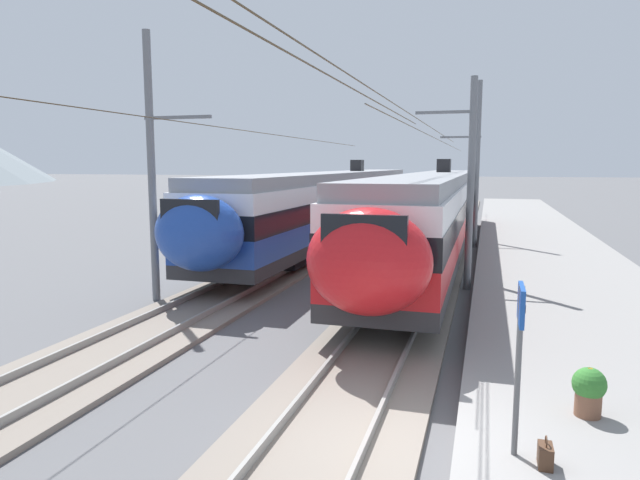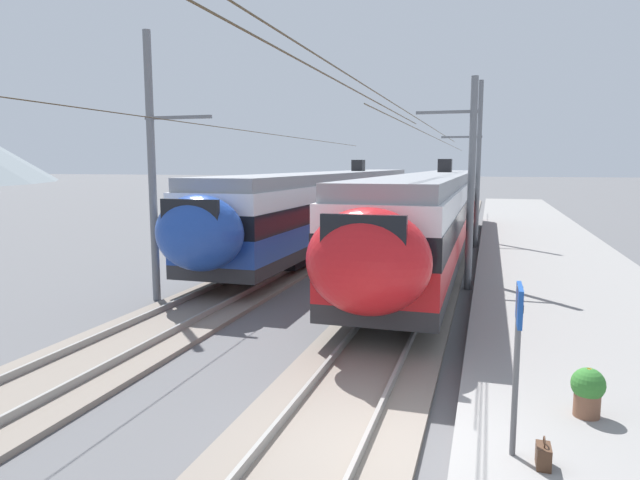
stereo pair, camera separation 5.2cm
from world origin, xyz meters
TOP-DOWN VIEW (x-y plane):
  - ground_plane at (0.00, 0.00)m, footprint 400.00×400.00m
  - track_near at (0.00, 1.08)m, footprint 120.00×3.00m
  - track_far at (0.00, 6.81)m, footprint 120.00×3.00m
  - train_near_platform at (18.22, 1.08)m, footprint 31.09×2.90m
  - train_far_track at (22.21, 6.81)m, footprint 32.37×3.02m
  - catenary_mast_mid at (11.82, -0.53)m, footprint 38.63×2.04m
  - catenary_mast_east at (22.26, -0.55)m, footprint 38.63×2.04m
  - catenary_mast_far_side at (7.44, 8.60)m, footprint 38.63×2.22m
  - platform_sign at (-0.11, -1.69)m, footprint 0.70×0.08m
  - handbag_near_sign at (-0.32, -2.06)m, footprint 0.32×0.18m
  - potted_plant_platform_edge at (1.47, -2.84)m, footprint 0.51×0.51m

SIDE VIEW (x-z plane):
  - ground_plane at x=0.00m, z-range 0.00..0.00m
  - track_near at x=0.00m, z-range -0.07..0.21m
  - track_far at x=0.00m, z-range -0.07..0.21m
  - handbag_near_sign at x=-0.32m, z-range 0.29..0.71m
  - potted_plant_platform_edge at x=1.47m, z-range 0.40..1.18m
  - platform_sign at x=-0.11m, z-range 0.89..3.23m
  - train_near_platform at x=18.22m, z-range 0.10..4.37m
  - train_far_track at x=22.21m, z-range 0.10..4.37m
  - catenary_mast_mid at x=11.82m, z-range 0.22..7.35m
  - catenary_mast_far_side at x=7.44m, z-range 0.12..8.37m
  - catenary_mast_east at x=22.26m, z-range 0.10..8.56m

